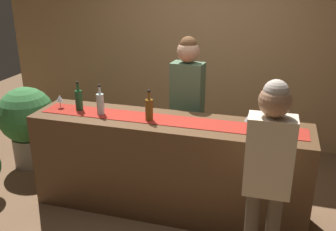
{
  "coord_description": "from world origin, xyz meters",
  "views": [
    {
      "loc": [
        0.95,
        -3.23,
        2.3
      ],
      "look_at": [
        0.0,
        0.0,
        1.03
      ],
      "focal_mm": 40.67,
      "sensor_mm": 36.0,
      "label": 1
    }
  ],
  "objects_px": {
    "wine_bottle_green": "(79,100)",
    "wine_glass_mid_counter": "(249,118)",
    "customer_sipping": "(268,164)",
    "bartender": "(187,96)",
    "wine_bottle_amber": "(149,109)",
    "wine_glass_near_customer": "(60,98)",
    "wine_bottle_clear": "(100,103)",
    "potted_plant_tall": "(27,121)"
  },
  "relations": [
    {
      "from": "wine_bottle_green",
      "to": "customer_sipping",
      "type": "relative_size",
      "value": 0.19
    },
    {
      "from": "wine_glass_mid_counter",
      "to": "customer_sipping",
      "type": "distance_m",
      "value": 0.7
    },
    {
      "from": "wine_bottle_amber",
      "to": "wine_glass_near_customer",
      "type": "bearing_deg",
      "value": 175.62
    },
    {
      "from": "wine_glass_mid_counter",
      "to": "customer_sipping",
      "type": "bearing_deg",
      "value": -72.56
    },
    {
      "from": "wine_bottle_amber",
      "to": "wine_glass_mid_counter",
      "type": "bearing_deg",
      "value": 2.89
    },
    {
      "from": "wine_bottle_clear",
      "to": "bartender",
      "type": "distance_m",
      "value": 0.95
    },
    {
      "from": "wine_glass_mid_counter",
      "to": "wine_bottle_green",
      "type": "bearing_deg",
      "value": 179.17
    },
    {
      "from": "customer_sipping",
      "to": "wine_glass_near_customer",
      "type": "bearing_deg",
      "value": 160.84
    },
    {
      "from": "customer_sipping",
      "to": "wine_bottle_amber",
      "type": "bearing_deg",
      "value": 150.23
    },
    {
      "from": "bartender",
      "to": "potted_plant_tall",
      "type": "xyz_separation_m",
      "value": [
        -1.99,
        -0.12,
        -0.46
      ]
    },
    {
      "from": "wine_bottle_green",
      "to": "bartender",
      "type": "bearing_deg",
      "value": 29.56
    },
    {
      "from": "wine_glass_near_customer",
      "to": "customer_sipping",
      "type": "bearing_deg",
      "value": -18.02
    },
    {
      "from": "customer_sipping",
      "to": "potted_plant_tall",
      "type": "distance_m",
      "value": 3.14
    },
    {
      "from": "wine_bottle_green",
      "to": "wine_bottle_clear",
      "type": "height_order",
      "value": "same"
    },
    {
      "from": "bartender",
      "to": "customer_sipping",
      "type": "height_order",
      "value": "bartender"
    },
    {
      "from": "bartender",
      "to": "wine_glass_mid_counter",
      "type": "bearing_deg",
      "value": 145.0
    },
    {
      "from": "wine_glass_near_customer",
      "to": "bartender",
      "type": "xyz_separation_m",
      "value": [
        1.22,
        0.56,
        -0.04
      ]
    },
    {
      "from": "customer_sipping",
      "to": "bartender",
      "type": "bearing_deg",
      "value": 124.89
    },
    {
      "from": "wine_bottle_green",
      "to": "wine_bottle_amber",
      "type": "relative_size",
      "value": 1.0
    },
    {
      "from": "wine_bottle_clear",
      "to": "wine_glass_mid_counter",
      "type": "xyz_separation_m",
      "value": [
        1.43,
        0.02,
        -0.01
      ]
    },
    {
      "from": "wine_bottle_amber",
      "to": "wine_glass_mid_counter",
      "type": "distance_m",
      "value": 0.92
    },
    {
      "from": "wine_bottle_amber",
      "to": "potted_plant_tall",
      "type": "relative_size",
      "value": 0.3
    },
    {
      "from": "wine_bottle_green",
      "to": "customer_sipping",
      "type": "height_order",
      "value": "customer_sipping"
    },
    {
      "from": "wine_glass_mid_counter",
      "to": "wine_bottle_clear",
      "type": "bearing_deg",
      "value": -179.25
    },
    {
      "from": "wine_bottle_amber",
      "to": "potted_plant_tall",
      "type": "xyz_separation_m",
      "value": [
        -1.78,
        0.52,
        -0.51
      ]
    },
    {
      "from": "bartender",
      "to": "wine_glass_near_customer",
      "type": "bearing_deg",
      "value": 29.61
    },
    {
      "from": "wine_glass_near_customer",
      "to": "wine_glass_mid_counter",
      "type": "bearing_deg",
      "value": -0.91
    },
    {
      "from": "wine_glass_near_customer",
      "to": "wine_glass_mid_counter",
      "type": "xyz_separation_m",
      "value": [
        1.92,
        -0.03,
        0.0
      ]
    },
    {
      "from": "wine_bottle_clear",
      "to": "customer_sipping",
      "type": "height_order",
      "value": "customer_sipping"
    },
    {
      "from": "wine_glass_mid_counter",
      "to": "customer_sipping",
      "type": "xyz_separation_m",
      "value": [
        0.21,
        -0.66,
        -0.09
      ]
    },
    {
      "from": "wine_glass_near_customer",
      "to": "potted_plant_tall",
      "type": "relative_size",
      "value": 0.14
    },
    {
      "from": "customer_sipping",
      "to": "wine_bottle_clear",
      "type": "bearing_deg",
      "value": 157.5
    },
    {
      "from": "wine_bottle_green",
      "to": "wine_glass_mid_counter",
      "type": "distance_m",
      "value": 1.69
    },
    {
      "from": "wine_bottle_green",
      "to": "wine_glass_mid_counter",
      "type": "xyz_separation_m",
      "value": [
        1.69,
        -0.02,
        -0.01
      ]
    },
    {
      "from": "wine_bottle_amber",
      "to": "wine_bottle_clear",
      "type": "bearing_deg",
      "value": 176.94
    },
    {
      "from": "wine_bottle_green",
      "to": "wine_glass_mid_counter",
      "type": "bearing_deg",
      "value": -0.83
    },
    {
      "from": "wine_bottle_amber",
      "to": "bartender",
      "type": "distance_m",
      "value": 0.67
    },
    {
      "from": "wine_glass_near_customer",
      "to": "customer_sipping",
      "type": "relative_size",
      "value": 0.09
    },
    {
      "from": "bartender",
      "to": "wine_bottle_amber",
      "type": "bearing_deg",
      "value": 76.06
    },
    {
      "from": "wine_glass_mid_counter",
      "to": "potted_plant_tall",
      "type": "height_order",
      "value": "wine_glass_mid_counter"
    },
    {
      "from": "bartender",
      "to": "potted_plant_tall",
      "type": "relative_size",
      "value": 1.68
    },
    {
      "from": "bartender",
      "to": "potted_plant_tall",
      "type": "bearing_deg",
      "value": 8.34
    }
  ]
}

